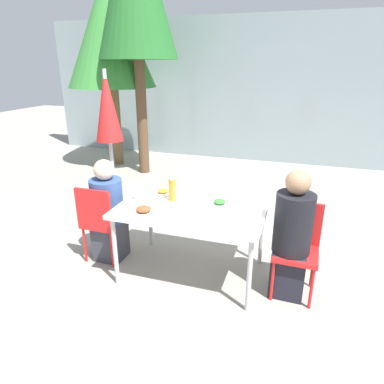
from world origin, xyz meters
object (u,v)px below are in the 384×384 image
(chair_right, at_px, (297,242))
(salad_bowl, at_px, (196,195))
(person_right, at_px, (292,238))
(closed_umbrella, at_px, (108,116))
(drinking_cup, at_px, (137,195))
(person_left, at_px, (108,214))
(chair_left, at_px, (100,218))
(bottle, at_px, (172,190))
(tree_behind_right, at_px, (109,32))

(chair_right, relative_size, salad_bowl, 5.45)
(person_right, xyz_separation_m, closed_umbrella, (-2.31, 0.84, 0.88))
(closed_umbrella, distance_m, drinking_cup, 1.29)
(person_left, bearing_deg, chair_right, 1.70)
(chair_left, height_order, person_right, person_right)
(closed_umbrella, distance_m, bottle, 1.45)
(chair_right, bearing_deg, drinking_cup, 3.66)
(chair_right, bearing_deg, bottle, 0.19)
(person_left, xyz_separation_m, salad_bowl, (0.93, 0.25, 0.24))
(chair_left, bearing_deg, salad_bowl, 18.98)
(salad_bowl, relative_size, tree_behind_right, 0.04)
(tree_behind_right, bearing_deg, closed_umbrella, -61.19)
(chair_left, relative_size, bottle, 3.58)
(closed_umbrella, relative_size, salad_bowl, 12.52)
(person_right, height_order, tree_behind_right, tree_behind_right)
(chair_left, xyz_separation_m, chair_right, (2.02, 0.12, 0.00))
(person_left, relative_size, bottle, 4.68)
(bottle, relative_size, tree_behind_right, 0.07)
(person_left, bearing_deg, person_right, -0.61)
(tree_behind_right, bearing_deg, person_left, -61.82)
(person_left, xyz_separation_m, chair_right, (1.97, 0.04, -0.03))
(chair_left, relative_size, tree_behind_right, 0.24)
(person_right, bearing_deg, chair_left, 2.95)
(chair_right, distance_m, closed_umbrella, 2.66)
(drinking_cup, bearing_deg, person_right, -0.95)
(chair_left, height_order, salad_bowl, chair_left)
(drinking_cup, distance_m, salad_bowl, 0.61)
(salad_bowl, bearing_deg, person_right, -15.98)
(chair_right, height_order, salad_bowl, chair_right)
(bottle, bearing_deg, tree_behind_right, 127.31)
(tree_behind_right, bearing_deg, person_right, -42.77)
(chair_left, distance_m, person_right, 1.97)
(drinking_cup, bearing_deg, salad_bowl, 25.08)
(person_left, bearing_deg, bottle, 6.39)
(person_left, height_order, salad_bowl, person_left)
(closed_umbrella, bearing_deg, person_right, -19.88)
(person_right, height_order, drinking_cup, person_right)
(closed_umbrella, height_order, salad_bowl, closed_umbrella)
(chair_left, bearing_deg, tree_behind_right, 117.55)
(bottle, xyz_separation_m, tree_behind_right, (-2.57, 3.37, 1.75))
(chair_left, bearing_deg, bottle, 11.77)
(chair_left, relative_size, person_right, 0.71)
(person_right, distance_m, tree_behind_right, 5.52)
(chair_right, xyz_separation_m, tree_behind_right, (-3.82, 3.41, 2.11))
(person_right, xyz_separation_m, salad_bowl, (-0.99, 0.29, 0.20))
(drinking_cup, bearing_deg, closed_umbrella, 133.24)
(chair_left, distance_m, salad_bowl, 1.06)
(person_right, bearing_deg, drinking_cup, 0.82)
(person_left, height_order, tree_behind_right, tree_behind_right)
(chair_right, relative_size, person_right, 0.71)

